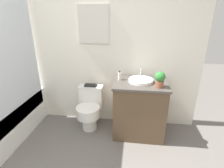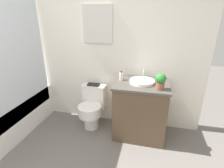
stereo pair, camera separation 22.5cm
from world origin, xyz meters
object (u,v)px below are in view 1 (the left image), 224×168
at_px(book_on_tank, 91,85).
at_px(potted_plant, 160,79).
at_px(toilet, 90,108).
at_px(sink, 141,80).
at_px(soap_bottle, 120,76).

bearing_deg(book_on_tank, potted_plant, -17.67).
xyz_separation_m(toilet, sink, (0.74, -0.02, 0.50)).
bearing_deg(book_on_tank, sink, -10.89).
xyz_separation_m(soap_bottle, book_on_tank, (-0.45, 0.10, -0.20)).
relative_size(toilet, sink, 1.76).
xyz_separation_m(toilet, potted_plant, (0.97, -0.19, 0.59)).
xyz_separation_m(sink, soap_bottle, (-0.29, 0.04, 0.03)).
bearing_deg(potted_plant, sink, 143.74).
distance_m(toilet, book_on_tank, 0.35).
xyz_separation_m(toilet, soap_bottle, (0.45, 0.02, 0.53)).
height_order(soap_bottle, potted_plant, potted_plant).
bearing_deg(potted_plant, book_on_tank, 162.33).
bearing_deg(toilet, soap_bottle, 2.26).
xyz_separation_m(sink, potted_plant, (0.23, -0.17, 0.09)).
relative_size(soap_bottle, potted_plant, 0.64).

